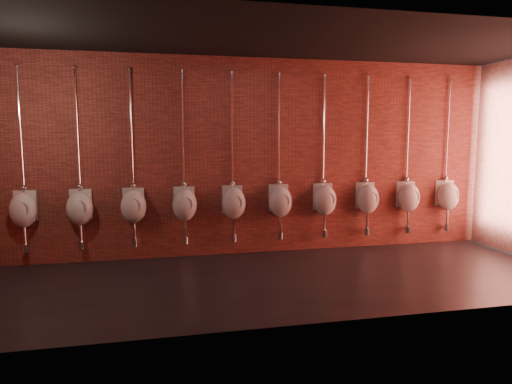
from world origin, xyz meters
TOP-DOWN VIEW (x-y plane):
  - ground at (0.00, 0.00)m, footprint 8.50×8.50m
  - room_shell at (0.00, 0.00)m, footprint 8.54×3.04m
  - urinal_0 at (-3.44, 1.36)m, footprint 0.44×0.40m
  - urinal_1 at (-2.65, 1.36)m, footprint 0.44×0.40m
  - urinal_2 at (-1.87, 1.36)m, footprint 0.44×0.40m
  - urinal_3 at (-1.09, 1.36)m, footprint 0.44×0.40m
  - urinal_4 at (-0.31, 1.36)m, footprint 0.44×0.40m
  - urinal_5 at (0.48, 1.36)m, footprint 0.44×0.40m
  - urinal_6 at (1.26, 1.36)m, footprint 0.44×0.40m
  - urinal_7 at (2.04, 1.36)m, footprint 0.44×0.40m
  - urinal_8 at (2.82, 1.36)m, footprint 0.44×0.40m
  - urinal_9 at (3.60, 1.36)m, footprint 0.44×0.40m

SIDE VIEW (x-z plane):
  - ground at x=0.00m, z-range 0.00..0.00m
  - urinal_0 at x=-3.44m, z-range -0.48..2.24m
  - urinal_1 at x=-2.65m, z-range -0.48..2.24m
  - urinal_2 at x=-1.87m, z-range -0.48..2.24m
  - urinal_3 at x=-1.09m, z-range -0.48..2.24m
  - urinal_4 at x=-0.31m, z-range -0.48..2.24m
  - urinal_5 at x=0.48m, z-range -0.48..2.24m
  - urinal_6 at x=1.26m, z-range -0.48..2.24m
  - urinal_7 at x=2.04m, z-range -0.48..2.24m
  - urinal_8 at x=2.82m, z-range -0.48..2.24m
  - urinal_9 at x=3.60m, z-range -0.48..2.24m
  - room_shell at x=0.00m, z-range 0.40..3.62m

